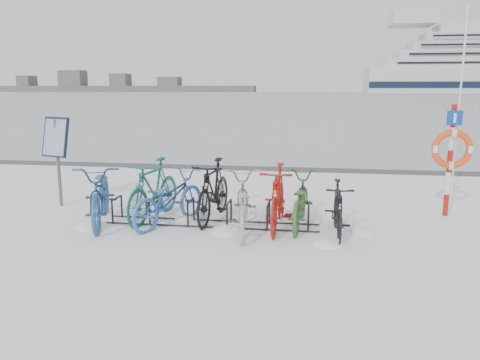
# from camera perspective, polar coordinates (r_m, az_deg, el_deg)

# --- Properties ---
(ground) EXTENTS (900.00, 900.00, 0.00)m
(ground) POSITION_cam_1_polar(r_m,az_deg,el_deg) (8.71, -3.68, -5.43)
(ground) COLOR white
(ground) RESTS_ON ground
(ice_sheet) EXTENTS (400.00, 298.00, 0.02)m
(ice_sheet) POSITION_cam_1_polar(r_m,az_deg,el_deg) (163.18, 8.08, 10.23)
(ice_sheet) COLOR #9EAAB2
(ice_sheet) RESTS_ON ground
(quay_edge) EXTENTS (400.00, 0.25, 0.10)m
(quay_edge) POSITION_cam_1_polar(r_m,az_deg,el_deg) (14.37, 1.29, 1.43)
(quay_edge) COLOR #3F3F42
(quay_edge) RESTS_ON ground
(bike_rack) EXTENTS (4.00, 0.48, 0.46)m
(bike_rack) POSITION_cam_1_polar(r_m,az_deg,el_deg) (8.66, -3.69, -4.29)
(bike_rack) COLOR black
(bike_rack) RESTS_ON ground
(info_board) EXTENTS (0.67, 0.41, 1.89)m
(info_board) POSITION_cam_1_polar(r_m,az_deg,el_deg) (10.49, -21.52, 4.26)
(info_board) COLOR #595B5E
(info_board) RESTS_ON ground
(lifebuoy_station) EXTENTS (0.76, 0.22, 3.96)m
(lifebuoy_station) POSITION_cam_1_polar(r_m,az_deg,el_deg) (9.83, 24.42, 3.43)
(lifebuoy_station) COLOR #AF140E
(lifebuoy_station) RESTS_ON ground
(shoreline) EXTENTS (180.00, 12.00, 9.50)m
(shoreline) POSITION_cam_1_polar(r_m,az_deg,el_deg) (295.36, -16.51, 10.82)
(shoreline) COLOR #4D4D4D
(shoreline) RESTS_ON ground
(bike_0) EXTENTS (1.46, 2.38, 1.18)m
(bike_0) POSITION_cam_1_polar(r_m,az_deg,el_deg) (9.09, -16.56, -1.34)
(bike_0) COLOR navy
(bike_0) RESTS_ON ground
(bike_1) EXTENTS (0.88, 2.05, 1.19)m
(bike_1) POSITION_cam_1_polar(r_m,az_deg,el_deg) (9.11, -10.51, -0.97)
(bike_1) COLOR #186160
(bike_1) RESTS_ON ground
(bike_2) EXTENTS (1.38, 2.06, 1.02)m
(bike_2) POSITION_cam_1_polar(r_m,az_deg,el_deg) (8.72, -8.66, -2.04)
(bike_2) COLOR #3768B8
(bike_2) RESTS_ON ground
(bike_3) EXTENTS (0.73, 2.02, 1.19)m
(bike_3) POSITION_cam_1_polar(r_m,az_deg,el_deg) (8.91, -3.25, -1.09)
(bike_3) COLOR black
(bike_3) RESTS_ON ground
(bike_4) EXTENTS (0.98, 2.08, 1.05)m
(bike_4) POSITION_cam_1_polar(r_m,az_deg,el_deg) (8.18, 0.19, -2.69)
(bike_4) COLOR #9A9DA1
(bike_4) RESTS_ON ground
(bike_5) EXTENTS (0.61, 1.97, 1.17)m
(bike_5) POSITION_cam_1_polar(r_m,az_deg,el_deg) (8.41, 4.63, -1.92)
(bike_5) COLOR #AE1912
(bike_5) RESTS_ON ground
(bike_6) EXTENTS (0.80, 1.95, 1.00)m
(bike_6) POSITION_cam_1_polar(r_m,az_deg,el_deg) (8.60, 7.25, -2.26)
(bike_6) COLOR #365F30
(bike_6) RESTS_ON ground
(bike_7) EXTENTS (0.47, 1.61, 0.96)m
(bike_7) POSITION_cam_1_polar(r_m,az_deg,el_deg) (8.17, 11.84, -3.27)
(bike_7) COLOR black
(bike_7) RESTS_ON ground
(snow_drifts) EXTENTS (5.51, 2.04, 0.21)m
(snow_drifts) POSITION_cam_1_polar(r_m,az_deg,el_deg) (8.50, -2.29, -5.83)
(snow_drifts) COLOR white
(snow_drifts) RESTS_ON ground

